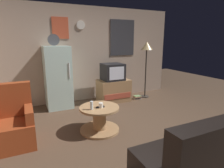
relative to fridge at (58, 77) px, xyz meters
name	(u,v)px	position (x,y,z in m)	size (l,w,h in m)	color
ground_plane	(131,137)	(0.84, -2.09, -0.75)	(12.00, 12.00, 0.00)	#4C3828
wall_with_art	(86,54)	(0.85, 0.36, 0.50)	(5.20, 0.12, 2.50)	tan
fridge	(58,77)	(0.00, 0.00, 0.00)	(0.60, 0.62, 1.77)	silver
tv_stand	(114,91)	(1.43, -0.16, -0.46)	(0.84, 0.53, 0.59)	#9E754C
crt_tv	(113,72)	(1.40, -0.17, 0.06)	(0.54, 0.51, 0.44)	black
standing_lamp	(147,50)	(2.43, -0.21, 0.60)	(0.32, 0.32, 1.59)	#332D28
coffee_table	(99,119)	(0.44, -1.61, -0.52)	(0.72, 0.72, 0.46)	#9E754C
wine_glass	(92,105)	(0.28, -1.68, -0.22)	(0.05, 0.05, 0.15)	silver
mug_ceramic_white	(101,105)	(0.45, -1.67, -0.25)	(0.08, 0.08, 0.09)	silver
remote_control	(100,107)	(0.45, -1.65, -0.28)	(0.15, 0.04, 0.02)	black
armchair	(11,124)	(-0.99, -1.43, -0.42)	(0.68, 0.68, 0.96)	maroon
couch	(212,158)	(1.14, -3.37, -0.44)	(1.70, 0.80, 0.92)	black
book_stack	(137,97)	(2.12, -0.28, -0.71)	(0.22, 0.17, 0.09)	#A9B6AC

